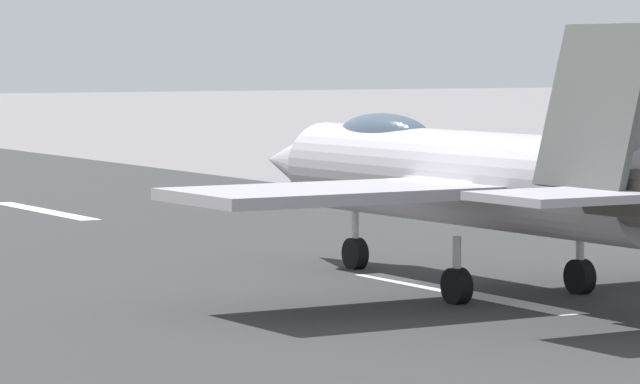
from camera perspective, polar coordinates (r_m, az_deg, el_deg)
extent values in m
plane|color=slate|center=(41.43, 4.16, -3.00)|extent=(400.00, 400.00, 0.00)
cube|color=#303232|center=(41.43, 4.16, -2.99)|extent=(240.00, 26.00, 0.02)
cube|color=white|center=(41.33, 4.26, -2.99)|extent=(8.00, 0.70, 0.00)
cube|color=white|center=(63.13, -8.18, -0.56)|extent=(8.00, 0.70, 0.00)
cylinder|color=#A09CA5|center=(41.67, 4.47, 0.40)|extent=(12.22, 2.40, 2.07)
cone|color=#A09CA5|center=(47.96, -0.73, 0.90)|extent=(2.86, 1.83, 1.76)
ellipsoid|color=#3F5160|center=(44.47, 1.91, 1.64)|extent=(3.63, 1.20, 1.10)
cylinder|color=#47423D|center=(36.42, 9.46, -0.18)|extent=(2.23, 1.16, 1.10)
cube|color=#A09CA5|center=(38.56, 0.27, -0.04)|extent=(3.57, 6.37, 0.24)
cube|color=#A09CA5|center=(35.25, 7.17, -0.14)|extent=(2.48, 2.86, 0.16)
cube|color=#515452|center=(36.83, 8.13, 2.53)|extent=(2.62, 1.02, 3.14)
cylinder|color=silver|center=(45.70, 1.05, -1.44)|extent=(0.18, 0.18, 1.40)
cylinder|color=black|center=(45.73, 1.05, -1.84)|extent=(0.77, 0.32, 0.76)
cylinder|color=silver|center=(39.44, 4.08, -2.34)|extent=(0.18, 0.18, 1.40)
cylinder|color=black|center=(39.48, 4.07, -2.80)|extent=(0.77, 0.32, 0.76)
cylinder|color=silver|center=(41.36, 7.71, -2.07)|extent=(0.18, 0.18, 1.40)
cylinder|color=black|center=(41.39, 7.71, -2.51)|extent=(0.77, 0.32, 0.76)
cube|color=#1E2338|center=(58.97, 5.61, -0.47)|extent=(0.24, 0.36, 0.86)
cube|color=yellow|center=(58.92, 5.62, 0.15)|extent=(0.51, 0.41, 0.59)
sphere|color=tan|center=(58.89, 5.62, 0.59)|extent=(0.22, 0.22, 0.22)
cylinder|color=yellow|center=(58.63, 5.69, 0.10)|extent=(0.10, 0.10, 0.55)
cylinder|color=yellow|center=(59.21, 5.54, 0.14)|extent=(0.10, 0.10, 0.55)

